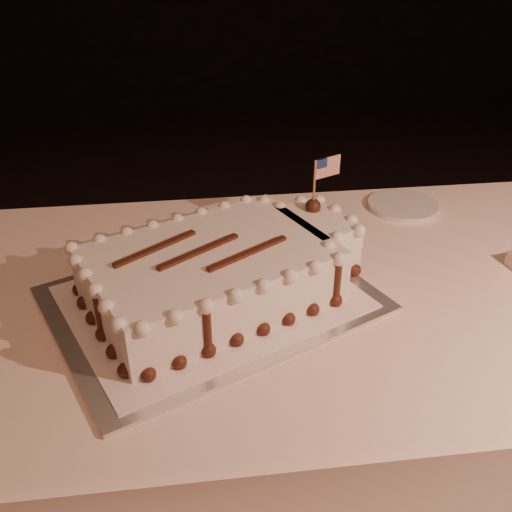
{
  "coord_description": "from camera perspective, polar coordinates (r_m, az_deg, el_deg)",
  "views": [
    {
      "loc": [
        -0.17,
        -0.26,
        1.35
      ],
      "look_at": [
        -0.06,
        0.58,
        0.84
      ],
      "focal_mm": 40.0,
      "sensor_mm": 36.0,
      "label": 1
    }
  ],
  "objects": [
    {
      "name": "banquet_table",
      "position": [
        1.31,
        2.63,
        -16.83
      ],
      "size": [
        2.4,
        0.8,
        0.75
      ],
      "primitive_type": "cube",
      "color": "#FFDAC5",
      "rests_on": "ground"
    },
    {
      "name": "cake_board",
      "position": [
        1.02,
        -4.46,
        -4.31
      ],
      "size": [
        0.66,
        0.59,
        0.01
      ],
      "primitive_type": "cube",
      "rotation": [
        0.0,
        0.0,
        0.43
      ],
      "color": "silver",
      "rests_on": "banquet_table"
    },
    {
      "name": "doily",
      "position": [
        1.02,
        -4.47,
        -4.08
      ],
      "size": [
        0.59,
        0.53,
        0.0
      ],
      "primitive_type": "cube",
      "rotation": [
        0.0,
        0.0,
        0.43
      ],
      "color": "white",
      "rests_on": "cake_board"
    },
    {
      "name": "sheet_cake",
      "position": [
        1.0,
        -3.15,
        -1.3
      ],
      "size": [
        0.53,
        0.41,
        0.2
      ],
      "color": "white",
      "rests_on": "doily"
    },
    {
      "name": "side_plate",
      "position": [
        1.38,
        14.48,
        4.91
      ],
      "size": [
        0.16,
        0.16,
        0.01
      ],
      "primitive_type": "cylinder",
      "color": "silver",
      "rests_on": "banquet_table"
    }
  ]
}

